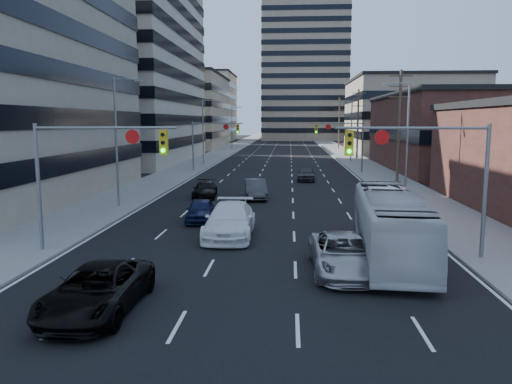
{
  "coord_description": "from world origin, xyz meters",
  "views": [
    {
      "loc": [
        1.51,
        -14.0,
        6.11
      ],
      "look_at": [
        -0.32,
        13.25,
        2.2
      ],
      "focal_mm": 35.0,
      "sensor_mm": 36.0,
      "label": 1
    }
  ],
  "objects_px": {
    "silver_suv": "(344,254)",
    "white_van": "(230,220)",
    "black_pickup": "(97,289)",
    "transit_bus": "(390,225)",
    "sedan_blue": "(200,210)"
  },
  "relations": [
    {
      "from": "white_van",
      "to": "silver_suv",
      "type": "relative_size",
      "value": 1.08
    },
    {
      "from": "silver_suv",
      "to": "transit_bus",
      "type": "bearing_deg",
      "value": 44.56
    },
    {
      "from": "transit_bus",
      "to": "silver_suv",
      "type": "bearing_deg",
      "value": -129.29
    },
    {
      "from": "black_pickup",
      "to": "sedan_blue",
      "type": "bearing_deg",
      "value": 88.18
    },
    {
      "from": "white_van",
      "to": "sedan_blue",
      "type": "relative_size",
      "value": 1.52
    },
    {
      "from": "silver_suv",
      "to": "white_van",
      "type": "bearing_deg",
      "value": 129.67
    },
    {
      "from": "black_pickup",
      "to": "white_van",
      "type": "xyz_separation_m",
      "value": [
        3.01,
        10.74,
        0.13
      ]
    },
    {
      "from": "black_pickup",
      "to": "transit_bus",
      "type": "distance_m",
      "value": 12.78
    },
    {
      "from": "white_van",
      "to": "silver_suv",
      "type": "xyz_separation_m",
      "value": [
        5.34,
        -6.03,
        -0.1
      ]
    },
    {
      "from": "sedan_blue",
      "to": "black_pickup",
      "type": "bearing_deg",
      "value": -97.38
    },
    {
      "from": "silver_suv",
      "to": "transit_bus",
      "type": "height_order",
      "value": "transit_bus"
    },
    {
      "from": "silver_suv",
      "to": "sedan_blue",
      "type": "bearing_deg",
      "value": 125.47
    },
    {
      "from": "white_van",
      "to": "sedan_blue",
      "type": "xyz_separation_m",
      "value": [
        -2.3,
        3.99,
        -0.2
      ]
    },
    {
      "from": "silver_suv",
      "to": "sedan_blue",
      "type": "height_order",
      "value": "silver_suv"
    },
    {
      "from": "white_van",
      "to": "sedan_blue",
      "type": "height_order",
      "value": "white_van"
    }
  ]
}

